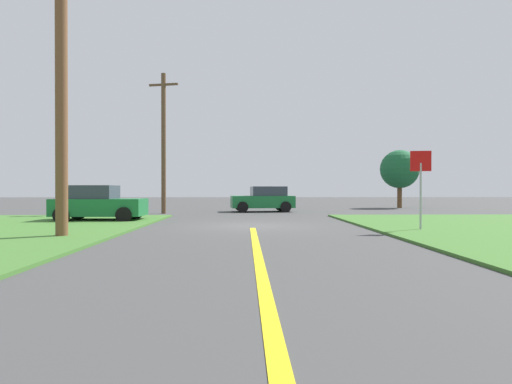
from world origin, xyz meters
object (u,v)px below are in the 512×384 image
Objects in this scene: utility_pole_mid at (164,141)px; oak_tree_left at (400,169)px; stop_sign at (421,175)px; parked_car_near_building at (97,204)px; car_approaching_junction at (264,199)px; utility_pole_near at (61,88)px.

oak_tree_left is at bearing 23.44° from utility_pole_mid.
stop_sign reaches higher than parked_car_near_building.
car_approaching_junction is at bearing 18.76° from utility_pole_mid.
oak_tree_left is at bearing -159.94° from car_approaching_junction.
car_approaching_junction is 0.48× the size of utility_pole_near.
parked_car_near_building is 0.88× the size of oak_tree_left.
parked_car_near_building is 0.47× the size of utility_pole_mid.
stop_sign is 0.33× the size of utility_pole_mid.
utility_pole_near reaches higher than car_approaching_junction.
utility_pole_near is 12.70m from utility_pole_mid.
stop_sign is at bearing 8.55° from utility_pole_near.
stop_sign is 0.67× the size of car_approaching_junction.
utility_pole_near reaches higher than stop_sign.
parked_car_near_building is at bearing 100.41° from utility_pole_near.
car_approaching_junction is at bearing -154.05° from oak_tree_left.
utility_pole_near is 1.94× the size of oak_tree_left.
stop_sign is at bearing 104.42° from car_approaching_junction.
parked_car_near_building is at bearing -12.45° from stop_sign.
parked_car_near_building is (-12.64, 4.88, -1.12)m from stop_sign.
car_approaching_junction is at bearing 46.55° from parked_car_near_building.
utility_pole_mid is (0.59, 12.68, -0.13)m from utility_pole_near.
utility_pole_mid is at bearing 87.34° from utility_pole_near.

